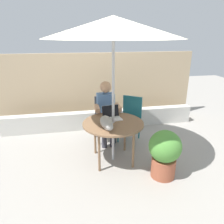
{
  "coord_description": "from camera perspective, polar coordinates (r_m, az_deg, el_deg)",
  "views": [
    {
      "loc": [
        -0.63,
        -3.19,
        2.09
      ],
      "look_at": [
        0.0,
        0.1,
        0.86
      ],
      "focal_mm": 34.16,
      "sensor_mm": 36.0,
      "label": 1
    }
  ],
  "objects": [
    {
      "name": "chair_occupied",
      "position": [
        4.37,
        -1.86,
        -0.68
      ],
      "size": [
        0.4,
        0.4,
        0.91
      ],
      "color": "#33383F",
      "rests_on": "ground"
    },
    {
      "name": "person_seated",
      "position": [
        4.17,
        -1.54,
        0.73
      ],
      "size": [
        0.48,
        0.48,
        1.25
      ],
      "color": "#4C72A5",
      "rests_on": "ground"
    },
    {
      "name": "cat",
      "position": [
        3.3,
        -1.4,
        -2.95
      ],
      "size": [
        0.21,
        0.65,
        0.17
      ],
      "color": "gray",
      "rests_on": "patio_table"
    },
    {
      "name": "ground_plane",
      "position": [
        3.87,
        0.29,
        -12.6
      ],
      "size": [
        14.0,
        14.0,
        0.0
      ],
      "primitive_type": "plane",
      "color": "gray"
    },
    {
      "name": "planter_wall_low",
      "position": [
        5.02,
        -2.85,
        -1.95
      ],
      "size": [
        4.41,
        0.2,
        0.41
      ],
      "primitive_type": "cube",
      "color": "beige",
      "rests_on": "ground"
    },
    {
      "name": "patio_umbrella",
      "position": [
        3.25,
        0.36,
        21.7
      ],
      "size": [
        2.05,
        2.05,
        2.34
      ],
      "color": "#B7B7BC",
      "rests_on": "ground"
    },
    {
      "name": "chair_empty",
      "position": [
        4.37,
        5.01,
        -0.75
      ],
      "size": [
        0.56,
        0.56,
        0.91
      ],
      "color": "#1E606B",
      "rests_on": "ground"
    },
    {
      "name": "potted_plant_near_fence",
      "position": [
        3.35,
        13.89,
        -10.36
      ],
      "size": [
        0.49,
        0.49,
        0.77
      ],
      "color": "#9E5138",
      "rests_on": "ground"
    },
    {
      "name": "patio_table",
      "position": [
        3.55,
        0.31,
        -3.71
      ],
      "size": [
        1.01,
        1.01,
        0.71
      ],
      "color": "brown",
      "rests_on": "ground"
    },
    {
      "name": "fence_back",
      "position": [
        5.37,
        -3.86,
        6.64
      ],
      "size": [
        4.9,
        0.08,
        1.68
      ],
      "primitive_type": "cube",
      "color": "tan",
      "rests_on": "ground"
    },
    {
      "name": "laptop",
      "position": [
        3.69,
        -0.13,
        -0.76
      ],
      "size": [
        0.33,
        0.29,
        0.21
      ],
      "color": "silver",
      "rests_on": "patio_table"
    }
  ]
}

